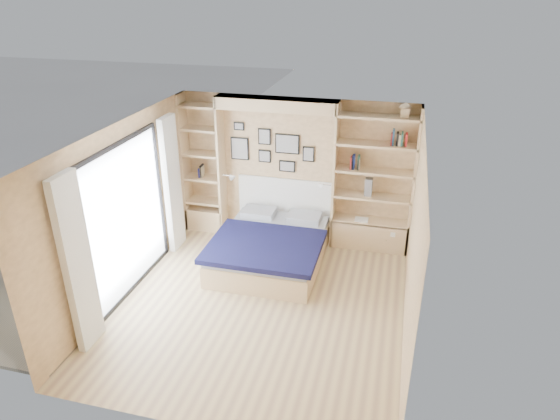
# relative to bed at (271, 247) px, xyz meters

# --- Properties ---
(ground) EXTENTS (4.50, 4.50, 0.00)m
(ground) POSITION_rel_bed_xyz_m (0.17, -1.18, -0.28)
(ground) COLOR #D3B97E
(ground) RESTS_ON ground
(room_shell) EXTENTS (4.50, 4.50, 4.50)m
(room_shell) POSITION_rel_bed_xyz_m (-0.22, 0.34, 0.80)
(room_shell) COLOR #E3BA85
(room_shell) RESTS_ON ground
(bed) EXTENTS (1.73, 2.13, 1.07)m
(bed) POSITION_rel_bed_xyz_m (0.00, 0.00, 0.00)
(bed) COLOR #E0BF89
(bed) RESTS_ON ground
(photo_gallery) EXTENTS (1.48, 0.02, 0.82)m
(photo_gallery) POSITION_rel_bed_xyz_m (-0.28, 1.04, 1.33)
(photo_gallery) COLOR black
(photo_gallery) RESTS_ON ground
(reading_lamps) EXTENTS (1.92, 0.12, 0.15)m
(reading_lamps) POSITION_rel_bed_xyz_m (-0.13, 0.82, 0.83)
(reading_lamps) COLOR silver
(reading_lamps) RESTS_ON ground
(shelf_decor) EXTENTS (3.54, 0.23, 2.03)m
(shelf_decor) POSITION_rel_bed_xyz_m (1.27, 0.88, 1.41)
(shelf_decor) COLOR #A51E1E
(shelf_decor) RESTS_ON ground
(deck) EXTENTS (3.20, 4.00, 0.05)m
(deck) POSITION_rel_bed_xyz_m (-3.43, -1.18, -0.28)
(deck) COLOR #716653
(deck) RESTS_ON ground
(deck_chair) EXTENTS (0.63, 0.78, 0.68)m
(deck_chair) POSITION_rel_bed_xyz_m (-3.23, -1.30, 0.05)
(deck_chair) COLOR tan
(deck_chair) RESTS_ON ground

